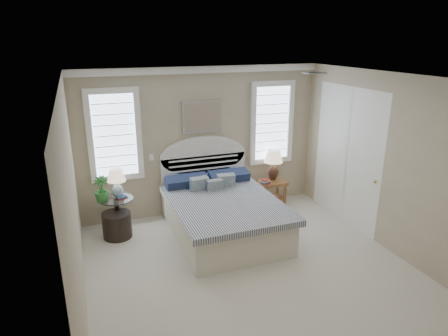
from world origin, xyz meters
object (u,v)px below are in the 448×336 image
(bed, at_px, (222,211))
(floor_pot, at_px, (117,225))
(lamp_right, at_px, (273,161))
(nightstand_right, at_px, (272,188))
(lamp_left, at_px, (117,180))
(side_table_left, at_px, (117,212))

(bed, distance_m, floor_pot, 1.75)
(bed, xyz_separation_m, lamp_right, (1.36, 0.80, 0.51))
(lamp_right, bearing_deg, floor_pot, -173.39)
(bed, bearing_deg, nightstand_right, 28.03)
(nightstand_right, bearing_deg, lamp_left, -178.85)
(nightstand_right, xyz_separation_m, lamp_right, (0.06, 0.11, 0.51))
(side_table_left, xyz_separation_m, nightstand_right, (2.95, 0.10, -0.00))
(side_table_left, xyz_separation_m, lamp_left, (0.04, 0.04, 0.55))
(lamp_left, bearing_deg, side_table_left, -132.28)
(nightstand_right, relative_size, floor_pot, 1.12)
(lamp_right, bearing_deg, side_table_left, -176.05)
(bed, distance_m, nightstand_right, 1.47)
(floor_pot, xyz_separation_m, lamp_left, (0.07, 0.19, 0.72))
(floor_pot, bearing_deg, bed, -14.92)
(floor_pot, distance_m, lamp_right, 3.13)
(floor_pot, distance_m, lamp_left, 0.75)
(floor_pot, xyz_separation_m, lamp_right, (3.04, 0.35, 0.68))
(bed, relative_size, lamp_left, 4.53)
(nightstand_right, distance_m, floor_pot, 3.00)
(floor_pot, bearing_deg, lamp_left, 69.48)
(nightstand_right, distance_m, lamp_right, 0.52)
(lamp_right, bearing_deg, nightstand_right, -117.81)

